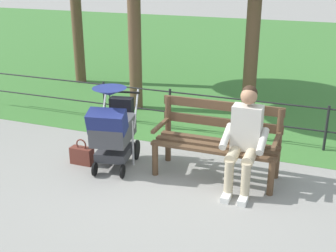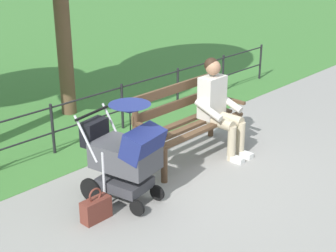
{
  "view_description": "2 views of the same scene",
  "coord_description": "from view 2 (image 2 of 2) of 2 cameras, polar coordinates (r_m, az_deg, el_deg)",
  "views": [
    {
      "loc": [
        -1.85,
        5.01,
        2.66
      ],
      "look_at": [
        0.08,
        0.03,
        0.64
      ],
      "focal_mm": 46.89,
      "sensor_mm": 36.0,
      "label": 1
    },
    {
      "loc": [
        3.96,
        3.82,
        2.8
      ],
      "look_at": [
        0.14,
        0.21,
        0.71
      ],
      "focal_mm": 52.62,
      "sensor_mm": 36.0,
      "label": 2
    }
  ],
  "objects": [
    {
      "name": "park_bench",
      "position": [
        6.41,
        2.1,
        0.92
      ],
      "size": [
        1.6,
        0.61,
        0.96
      ],
      "color": "brown",
      "rests_on": "ground"
    },
    {
      "name": "handbag",
      "position": [
        5.2,
        -8.34,
        -9.48
      ],
      "size": [
        0.32,
        0.14,
        0.37
      ],
      "color": "brown",
      "rests_on": "ground"
    },
    {
      "name": "stroller",
      "position": [
        5.29,
        -4.93,
        -3.03
      ],
      "size": [
        0.65,
        0.96,
        1.15
      ],
      "color": "black",
      "rests_on": "ground"
    },
    {
      "name": "park_fence",
      "position": [
        7.29,
        -6.04,
        2.58
      ],
      "size": [
        8.64,
        0.04,
        0.7
      ],
      "color": "black",
      "rests_on": "ground"
    },
    {
      "name": "ground_plane",
      "position": [
        6.17,
        -0.58,
        -5.25
      ],
      "size": [
        60.0,
        60.0,
        0.0
      ],
      "primitive_type": "plane",
      "color": "gray"
    },
    {
      "name": "person_on_bench",
      "position": [
        6.51,
        5.86,
        2.56
      ],
      "size": [
        0.53,
        0.74,
        1.28
      ],
      "color": "tan",
      "rests_on": "ground"
    }
  ]
}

